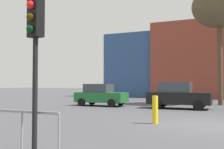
{
  "coord_description": "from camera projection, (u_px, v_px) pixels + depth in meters",
  "views": [
    {
      "loc": [
        0.86,
        -11.87,
        1.66
      ],
      "look_at": [
        -7.27,
        6.41,
        2.4
      ],
      "focal_mm": 43.52,
      "sensor_mm": 36.0,
      "label": 1
    }
  ],
  "objects": [
    {
      "name": "ground_plane",
      "position": [
        210.0,
        125.0,
        11.12
      ],
      "size": [
        200.0,
        200.0,
        0.0
      ],
      "primitive_type": "plane",
      "color": "#47474C"
    },
    {
      "name": "parked_car_0",
      "position": [
        100.0,
        95.0,
        21.1
      ],
      "size": [
        3.94,
        1.93,
        1.71
      ],
      "color": "#1E662D",
      "rests_on": "ground_plane"
    },
    {
      "name": "parked_car_1",
      "position": [
        178.0,
        95.0,
        18.67
      ],
      "size": [
        4.22,
        2.07,
        1.83
      ],
      "color": "black",
      "rests_on": "ground_plane"
    },
    {
      "name": "traffic_light_near_left",
      "position": [
        35.0,
        40.0,
        6.31
      ],
      "size": [
        0.4,
        0.39,
        3.66
      ],
      "rotation": [
        0.0,
        0.0,
        -1.8
      ],
      "color": "black",
      "rests_on": "ground_plane"
    },
    {
      "name": "bare_tree_0",
      "position": [
        219.0,
        7.0,
        22.07
      ],
      "size": [
        4.36,
        4.36,
        9.79
      ],
      "color": "brown",
      "rests_on": "ground_plane"
    },
    {
      "name": "bollard_yellow_0",
      "position": [
        155.0,
        110.0,
        11.5
      ],
      "size": [
        0.24,
        0.24,
        1.19
      ],
      "primitive_type": "cylinder",
      "color": "yellow",
      "rests_on": "ground_plane"
    }
  ]
}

